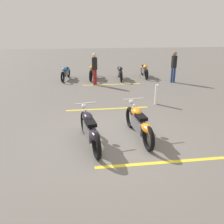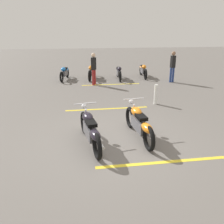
# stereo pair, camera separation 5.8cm
# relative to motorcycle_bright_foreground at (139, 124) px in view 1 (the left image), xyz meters

# --- Properties ---
(ground_plane) EXTENTS (60.00, 60.00, 0.00)m
(ground_plane) POSITION_rel_motorcycle_bright_foreground_xyz_m (-0.07, 0.71, -0.46)
(ground_plane) COLOR #66605B
(motorcycle_bright_foreground) EXTENTS (2.23, 0.63, 1.04)m
(motorcycle_bright_foreground) POSITION_rel_motorcycle_bright_foreground_xyz_m (0.00, 0.00, 0.00)
(motorcycle_bright_foreground) COLOR black
(motorcycle_bright_foreground) RESTS_ON ground
(motorcycle_dark_foreground) EXTENTS (2.22, 0.71, 1.04)m
(motorcycle_dark_foreground) POSITION_rel_motorcycle_bright_foreground_xyz_m (-0.25, 1.39, 0.00)
(motorcycle_dark_foreground) COLOR black
(motorcycle_dark_foreground) RESTS_ON ground
(motorcycle_row_far_left) EXTENTS (2.14, 0.34, 0.81)m
(motorcycle_row_far_left) POSITION_rel_motorcycle_bright_foreground_xyz_m (8.63, -2.37, -0.02)
(motorcycle_row_far_left) COLOR black
(motorcycle_row_far_left) RESTS_ON ground
(motorcycle_row_left) EXTENTS (2.10, 0.32, 0.79)m
(motorcycle_row_left) POSITION_rel_motorcycle_bright_foreground_xyz_m (8.19, -0.75, -0.03)
(motorcycle_row_left) COLOR black
(motorcycle_row_left) RESTS_ON ground
(motorcycle_row_center) EXTENTS (2.20, 0.57, 0.84)m
(motorcycle_row_center) POSITION_rel_motorcycle_bright_foreground_xyz_m (8.54, 0.85, -0.01)
(motorcycle_row_center) COLOR black
(motorcycle_row_center) RESTS_ON ground
(motorcycle_row_right) EXTENTS (2.06, 0.50, 0.78)m
(motorcycle_row_right) POSITION_rel_motorcycle_bright_foreground_xyz_m (8.51, 2.47, -0.04)
(motorcycle_row_right) COLOR black
(motorcycle_row_right) RESTS_ON ground
(bystander_near_row) EXTENTS (0.30, 0.29, 1.70)m
(bystander_near_row) POSITION_rel_motorcycle_bright_foreground_xyz_m (6.91, 0.83, 0.49)
(bystander_near_row) COLOR maroon
(bystander_near_row) RESTS_ON ground
(bystander_secondary) EXTENTS (0.25, 0.29, 1.73)m
(bystander_secondary) POSITION_rel_motorcycle_bright_foreground_xyz_m (6.95, -3.62, 0.50)
(bystander_secondary) COLOR navy
(bystander_secondary) RESTS_ON ground
(bollard_post) EXTENTS (0.14, 0.14, 0.82)m
(bollard_post) POSITION_rel_motorcycle_bright_foreground_xyz_m (3.08, -1.45, -0.05)
(bollard_post) COLOR white
(bollard_post) RESTS_ON ground
(parking_stripe_near) EXTENTS (0.16, 3.20, 0.01)m
(parking_stripe_near) POSITION_rel_motorcycle_bright_foreground_xyz_m (-1.35, -0.25, -0.46)
(parking_stripe_near) COLOR yellow
(parking_stripe_near) RESTS_ON ground
(parking_stripe_mid) EXTENTS (0.16, 3.20, 0.01)m
(parking_stripe_mid) POSITION_rel_motorcycle_bright_foreground_xyz_m (2.73, 0.60, -0.46)
(parking_stripe_mid) COLOR yellow
(parking_stripe_mid) RESTS_ON ground
(parking_stripe_far) EXTENTS (0.16, 3.20, 0.01)m
(parking_stripe_far) POSITION_rel_motorcycle_bright_foreground_xyz_m (6.84, -0.10, -0.46)
(parking_stripe_far) COLOR yellow
(parking_stripe_far) RESTS_ON ground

